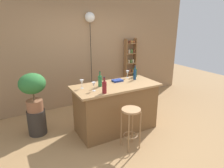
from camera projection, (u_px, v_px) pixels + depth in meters
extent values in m
plane|color=#A37A4C|center=(123.00, 135.00, 3.90)|extent=(12.00, 12.00, 0.00)
cube|color=#997551|center=(84.00, 51.00, 5.10)|extent=(6.40, 0.10, 2.80)
cube|color=brown|center=(116.00, 108.00, 4.01)|extent=(1.55, 0.72, 0.91)
cube|color=#A87F51|center=(116.00, 86.00, 3.87)|extent=(1.69, 0.79, 0.04)
cylinder|color=#997047|center=(129.00, 134.00, 3.29)|extent=(0.02, 0.02, 0.70)
cylinder|color=#997047|center=(140.00, 131.00, 3.39)|extent=(0.02, 0.02, 0.70)
cylinder|color=#997047|center=(121.00, 128.00, 3.48)|extent=(0.02, 0.02, 0.70)
cylinder|color=#997047|center=(132.00, 125.00, 3.59)|extent=(0.02, 0.02, 0.70)
torus|color=#997047|center=(130.00, 135.00, 3.47)|extent=(0.25, 0.25, 0.02)
cylinder|color=tan|center=(131.00, 110.00, 3.33)|extent=(0.33, 0.33, 0.03)
cube|color=olive|center=(125.00, 69.00, 5.69)|extent=(0.02, 0.15, 1.68)
cube|color=olive|center=(134.00, 67.00, 5.84)|extent=(0.02, 0.15, 1.68)
cube|color=olive|center=(129.00, 91.00, 5.98)|extent=(0.30, 0.15, 0.02)
cylinder|color=#4C7033|center=(126.00, 89.00, 5.90)|extent=(0.06, 0.06, 0.12)
cylinder|color=#AD7A38|center=(127.00, 89.00, 5.93)|extent=(0.06, 0.06, 0.12)
cylinder|color=#AD7A38|center=(129.00, 88.00, 5.96)|extent=(0.06, 0.06, 0.12)
cylinder|color=silver|center=(131.00, 88.00, 5.98)|extent=(0.06, 0.06, 0.12)
cylinder|color=#4C7033|center=(133.00, 88.00, 6.02)|extent=(0.06, 0.06, 0.12)
cube|color=olive|center=(129.00, 82.00, 5.89)|extent=(0.30, 0.15, 0.02)
cylinder|color=#994C23|center=(127.00, 80.00, 5.82)|extent=(0.06, 0.06, 0.12)
cylinder|color=#4C7033|center=(129.00, 80.00, 5.88)|extent=(0.06, 0.06, 0.12)
cylinder|color=gold|center=(133.00, 79.00, 5.92)|extent=(0.06, 0.06, 0.12)
cube|color=olive|center=(130.00, 73.00, 5.81)|extent=(0.30, 0.15, 0.02)
cylinder|color=beige|center=(127.00, 71.00, 5.74)|extent=(0.05, 0.05, 0.09)
cylinder|color=#994C23|center=(130.00, 71.00, 5.79)|extent=(0.05, 0.05, 0.09)
cylinder|color=#994C23|center=(133.00, 70.00, 5.83)|extent=(0.05, 0.05, 0.09)
cube|color=olive|center=(130.00, 63.00, 5.72)|extent=(0.30, 0.15, 0.02)
cylinder|color=#AD7A38|center=(127.00, 62.00, 5.66)|extent=(0.06, 0.06, 0.10)
cylinder|color=beige|center=(129.00, 61.00, 5.70)|extent=(0.06, 0.06, 0.10)
cylinder|color=#4C7033|center=(131.00, 61.00, 5.71)|extent=(0.06, 0.06, 0.10)
cylinder|color=beige|center=(133.00, 61.00, 5.76)|extent=(0.06, 0.06, 0.10)
cube|color=olive|center=(130.00, 54.00, 5.64)|extent=(0.30, 0.15, 0.02)
cylinder|color=#994C23|center=(127.00, 52.00, 5.57)|extent=(0.07, 0.07, 0.11)
cylinder|color=beige|center=(129.00, 51.00, 5.61)|extent=(0.07, 0.07, 0.11)
cylinder|color=#4C7033|center=(132.00, 51.00, 5.64)|extent=(0.07, 0.07, 0.11)
cylinder|color=brown|center=(134.00, 51.00, 5.67)|extent=(0.07, 0.07, 0.11)
cube|color=olive|center=(131.00, 44.00, 5.55)|extent=(0.30, 0.15, 0.02)
cylinder|color=#994C23|center=(127.00, 42.00, 5.49)|extent=(0.07, 0.07, 0.07)
cylinder|color=brown|center=(130.00, 42.00, 5.52)|extent=(0.07, 0.07, 0.07)
cylinder|color=#AD7A38|center=(132.00, 42.00, 5.55)|extent=(0.07, 0.07, 0.07)
cylinder|color=#994C23|center=(134.00, 42.00, 5.58)|extent=(0.07, 0.07, 0.07)
cylinder|color=#2D2823|center=(37.00, 122.00, 3.90)|extent=(0.35, 0.35, 0.50)
cylinder|color=#935B3D|center=(35.00, 105.00, 3.79)|extent=(0.30, 0.30, 0.21)
cylinder|color=brown|center=(34.00, 96.00, 3.73)|extent=(0.03, 0.03, 0.16)
ellipsoid|color=#2D7033|center=(32.00, 84.00, 3.66)|extent=(0.49, 0.44, 0.39)
cylinder|color=maroon|center=(104.00, 88.00, 3.40)|extent=(0.08, 0.08, 0.20)
cylinder|color=maroon|center=(104.00, 80.00, 3.36)|extent=(0.03, 0.03, 0.08)
cylinder|color=black|center=(104.00, 77.00, 3.34)|extent=(0.03, 0.03, 0.01)
cylinder|color=#194C23|center=(135.00, 73.00, 4.40)|extent=(0.08, 0.08, 0.18)
cylinder|color=#194C23|center=(135.00, 67.00, 4.37)|extent=(0.03, 0.03, 0.07)
cylinder|color=black|center=(135.00, 66.00, 4.35)|extent=(0.03, 0.03, 0.01)
cylinder|color=navy|center=(135.00, 75.00, 4.19)|extent=(0.06, 0.06, 0.20)
cylinder|color=navy|center=(135.00, 68.00, 4.15)|extent=(0.02, 0.02, 0.08)
cylinder|color=black|center=(135.00, 66.00, 4.13)|extent=(0.03, 0.03, 0.01)
cylinder|color=#236638|center=(100.00, 81.00, 3.75)|extent=(0.07, 0.07, 0.20)
cylinder|color=#236638|center=(100.00, 74.00, 3.71)|extent=(0.03, 0.03, 0.08)
cylinder|color=black|center=(100.00, 72.00, 3.70)|extent=(0.03, 0.03, 0.01)
cylinder|color=silver|center=(82.00, 88.00, 3.67)|extent=(0.06, 0.06, 0.00)
cylinder|color=silver|center=(82.00, 86.00, 3.66)|extent=(0.01, 0.01, 0.07)
cone|color=silver|center=(82.00, 82.00, 3.64)|extent=(0.07, 0.07, 0.08)
cylinder|color=silver|center=(127.00, 78.00, 4.35)|extent=(0.06, 0.06, 0.00)
cylinder|color=silver|center=(127.00, 76.00, 4.34)|extent=(0.01, 0.01, 0.07)
cone|color=silver|center=(128.00, 72.00, 4.31)|extent=(0.07, 0.07, 0.08)
cylinder|color=silver|center=(94.00, 91.00, 3.53)|extent=(0.06, 0.06, 0.00)
cylinder|color=silver|center=(94.00, 89.00, 3.52)|extent=(0.01, 0.01, 0.07)
cone|color=silver|center=(94.00, 84.00, 3.50)|extent=(0.07, 0.07, 0.08)
cube|color=navy|center=(117.00, 80.00, 4.09)|extent=(0.21, 0.15, 0.03)
cylinder|color=black|center=(91.00, 62.00, 5.16)|extent=(0.01, 0.01, 2.23)
sphere|color=white|center=(90.00, 17.00, 4.83)|extent=(0.25, 0.25, 0.25)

